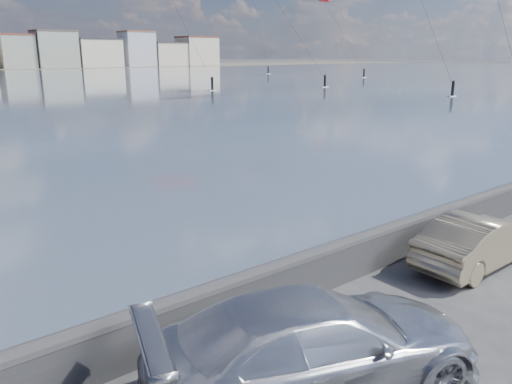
% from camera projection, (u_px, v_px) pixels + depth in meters
% --- Properties ---
extents(ground, '(700.00, 700.00, 0.00)m').
position_uv_depth(ground, '(358.00, 378.00, 8.37)').
color(ground, '#333335').
rests_on(ground, ground).
extents(seawall, '(400.00, 0.36, 1.08)m').
position_uv_depth(seawall, '(258.00, 289.00, 10.24)').
color(seawall, '#28282B').
rests_on(seawall, ground).
extents(car_silver, '(5.98, 3.84, 1.61)m').
position_uv_depth(car_silver, '(316.00, 343.00, 7.93)').
color(car_silver, silver).
rests_on(car_silver, ground).
extents(car_champagne, '(4.05, 1.42, 1.33)m').
position_uv_depth(car_champagne, '(478.00, 240.00, 12.67)').
color(car_champagne, tan).
rests_on(car_champagne, ground).
extents(kitesurfer_0, '(5.90, 19.11, 18.27)m').
position_uv_depth(kitesurfer_0, '(325.00, 2.00, 117.94)').
color(kitesurfer_0, red).
rests_on(kitesurfer_0, ground).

